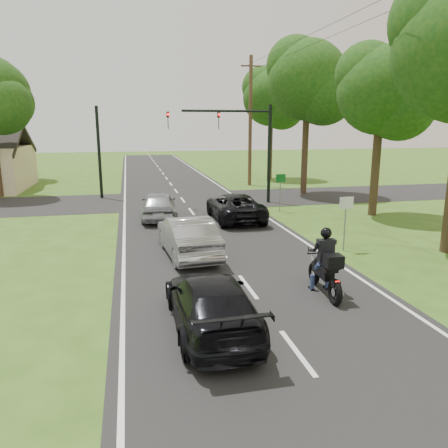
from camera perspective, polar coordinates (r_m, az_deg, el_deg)
The scene contains 17 objects.
ground at distance 13.40m, azimuth 3.13°, elevation -8.22°, with size 140.00×140.00×0.00m, color #345117.
road at distance 22.81m, azimuth -3.56°, elevation 0.67°, with size 8.00×100.00×0.01m, color black.
cross_road at distance 28.65m, azimuth -5.42°, elevation 3.14°, with size 60.00×7.00×0.01m, color black.
motorcycle_rider at distance 12.89m, azimuth 13.14°, elevation -5.70°, with size 0.66×2.33×2.01m.
dark_suv at distance 22.44m, azimuth 1.41°, elevation 2.32°, with size 2.31×5.01×1.39m, color black.
silver_sedan at distance 16.29m, azimuth -4.79°, elevation -1.58°, with size 1.59×4.57×1.50m, color #A09FA4.
silver_suv at distance 22.84m, azimuth -8.53°, elevation 2.44°, with size 1.71×4.26×1.45m, color #9C9EA3.
dark_car_behind at distance 10.55m, azimuth -1.70°, elevation -10.23°, with size 1.87×4.61×1.34m, color black.
traffic_signal at distance 26.90m, azimuth 2.15°, elevation 11.41°, with size 6.38×0.44×6.00m.
signal_pole_far at distance 30.15m, azimuth -16.00°, elevation 8.93°, with size 0.20×0.20×6.00m, color black.
utility_pole_far at distance 35.36m, azimuth 3.45°, elevation 13.28°, with size 1.60×0.28×10.00m.
sign_white at distance 17.36m, azimuth 15.64°, elevation 1.70°, with size 0.55×0.07×2.12m.
sign_green at distance 24.67m, azimuth 7.39°, elevation 5.27°, with size 0.55×0.07×2.12m.
tree_row_c at distance 24.67m, azimuth 20.59°, elevation 15.37°, with size 4.80×4.65×8.76m.
tree_row_d at distance 31.50m, azimuth 11.57°, elevation 17.38°, with size 5.76×5.58×10.45m.
tree_row_e at distance 39.99m, azimuth 6.66°, elevation 15.68°, with size 5.28×5.12×9.61m.
tree_left_far at distance 43.11m, azimuth -27.13°, elevation 14.59°, with size 5.76×5.58×10.14m.
Camera 1 is at (-3.38, -12.04, 4.82)m, focal length 35.00 mm.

